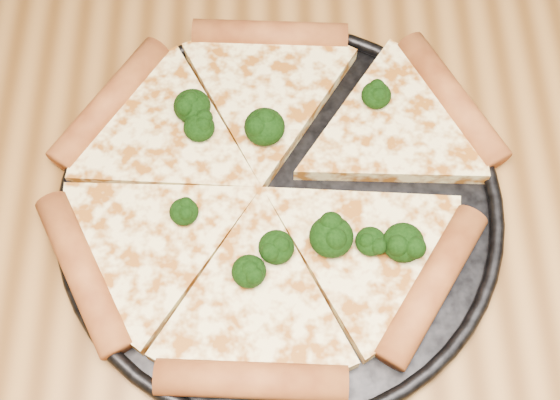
{
  "coord_description": "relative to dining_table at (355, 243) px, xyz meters",
  "views": [
    {
      "loc": [
        -0.08,
        -0.28,
        1.33
      ],
      "look_at": [
        -0.07,
        -0.0,
        0.77
      ],
      "focal_mm": 47.91,
      "sensor_mm": 36.0,
      "label": 1
    }
  ],
  "objects": [
    {
      "name": "dining_table",
      "position": [
        0.0,
        0.0,
        0.0
      ],
      "size": [
        1.2,
        0.9,
        0.75
      ],
      "color": "olive",
      "rests_on": "ground"
    },
    {
      "name": "ground",
      "position": [
        0.0,
        0.0,
        -0.66
      ],
      "size": [
        4.0,
        4.0,
        0.0
      ],
      "primitive_type": "plane",
      "color": "brown",
      "rests_on": "ground"
    },
    {
      "name": "pizza_pan",
      "position": [
        -0.07,
        -0.0,
        0.1
      ],
      "size": [
        0.38,
        0.38,
        0.02
      ],
      "color": "black",
      "rests_on": "dining_table"
    },
    {
      "name": "pizza",
      "position": [
        -0.08,
        0.01,
        0.11
      ],
      "size": [
        0.4,
        0.36,
        0.03
      ],
      "rotation": [
        0.0,
        0.0,
        -0.05
      ],
      "color": "#FFEB9C",
      "rests_on": "pizza_pan"
    },
    {
      "name": "broccoli_florets",
      "position": [
        -0.07,
        0.0,
        0.12
      ],
      "size": [
        0.21,
        0.19,
        0.03
      ],
      "color": "black",
      "rests_on": "pizza"
    }
  ]
}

